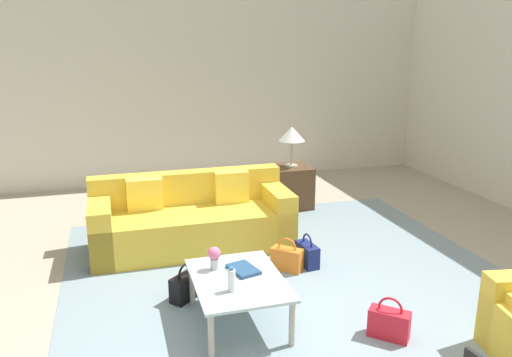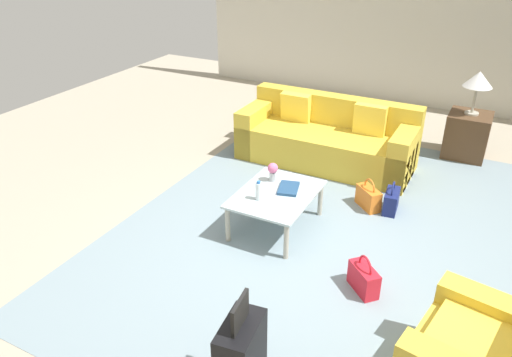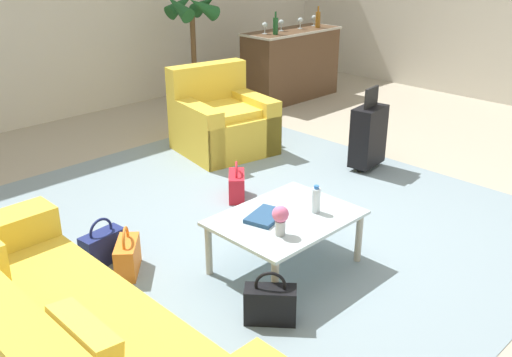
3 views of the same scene
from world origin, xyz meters
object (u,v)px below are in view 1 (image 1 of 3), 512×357
object	(u,v)px
water_bottle	(232,280)
handbag_black	(186,286)
coffee_table	(238,284)
handbag_orange	(287,259)
handbag_navy	(307,254)
handbag_red	(389,323)
couch	(191,221)
side_table	(291,187)
table_lamp	(292,135)
coffee_table_book	(243,269)
flower_vase	(214,256)

from	to	relation	value
water_bottle	handbag_black	world-z (taller)	water_bottle
handbag_black	coffee_table	bearing A→B (deg)	34.31
water_bottle	handbag_orange	world-z (taller)	water_bottle
handbag_navy	water_bottle	bearing A→B (deg)	-44.86
water_bottle	handbag_red	world-z (taller)	water_bottle
couch	handbag_orange	xyz separation A→B (m)	(0.95, 0.84, -0.17)
side_table	handbag_red	world-z (taller)	side_table
coffee_table	side_table	bearing A→B (deg)	151.82
handbag_red	coffee_table	bearing A→B (deg)	-116.77
couch	water_bottle	xyz separation A→B (m)	(1.99, 0.00, 0.21)
table_lamp	coffee_table	bearing A→B (deg)	-28.18
water_bottle	handbag_navy	size ratio (longest dim) A/B	0.57
handbag_orange	handbag_black	world-z (taller)	same
coffee_table_book	handbag_red	distance (m)	1.26
couch	coffee_table_book	size ratio (longest dim) A/B	7.78
coffee_table	handbag_red	size ratio (longest dim) A/B	2.75
table_lamp	coffee_table_book	bearing A→B (deg)	-27.92
table_lamp	handbag_orange	size ratio (longest dim) A/B	1.59
handbag_orange	handbag_black	distance (m)	1.14
coffee_table	handbag_red	bearing A→B (deg)	63.23
coffee_table_book	handbag_orange	distance (m)	1.02
water_bottle	flower_vase	world-z (taller)	flower_vase
coffee_table	handbag_orange	xyz separation A→B (m)	(-0.84, 0.74, -0.23)
coffee_table	handbag_orange	distance (m)	1.14
couch	handbag_black	world-z (taller)	couch
handbag_navy	handbag_red	world-z (taller)	same
coffee_table_book	flower_vase	xyz separation A→B (m)	(-0.10, -0.23, 0.11)
handbag_red	side_table	bearing A→B (deg)	173.26
handbag_navy	handbag_red	size ratio (longest dim) A/B	1.00
coffee_table	table_lamp	size ratio (longest dim) A/B	1.73
couch	handbag_navy	size ratio (longest dim) A/B	6.27
coffee_table_book	handbag_navy	world-z (taller)	coffee_table_book
water_bottle	table_lamp	bearing A→B (deg)	151.93
handbag_orange	side_table	bearing A→B (deg)	158.78
side_table	handbag_orange	bearing A→B (deg)	-21.22
water_bottle	side_table	bearing A→B (deg)	151.93
coffee_table_book	side_table	bearing A→B (deg)	136.82
flower_vase	table_lamp	xyz separation A→B (m)	(-2.58, 1.65, 0.52)
table_lamp	handbag_red	xyz separation A→B (m)	(3.36, -0.40, -0.92)
table_lamp	handbag_red	size ratio (longest dim) A/B	1.59
coffee_table	water_bottle	bearing A→B (deg)	-26.57
flower_vase	table_lamp	bearing A→B (deg)	147.40
coffee_table	flower_vase	distance (m)	0.32
water_bottle	handbag_black	bearing A→B (deg)	-160.33
flower_vase	table_lamp	size ratio (longest dim) A/B	0.36
side_table	handbag_black	world-z (taller)	side_table
water_bottle	coffee_table_book	bearing A→B (deg)	150.64
side_table	table_lamp	distance (m)	0.75
coffee_table_book	table_lamp	distance (m)	3.10
couch	handbag_red	world-z (taller)	couch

